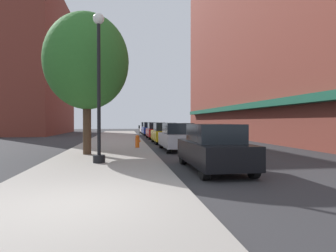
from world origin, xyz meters
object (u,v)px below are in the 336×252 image
at_px(parking_meter_near, 139,131).
at_px(car_red, 156,131).
at_px(fire_hydrant, 137,141).
at_px(car_black, 214,148).
at_px(car_yellow, 164,133).
at_px(car_blue, 150,129).
at_px(tree_near, 87,62).
at_px(car_silver, 177,137).
at_px(lamppost, 99,85).
at_px(car_white, 147,128).

relative_size(parking_meter_near, car_red, 0.30).
xyz_separation_m(fire_hydrant, car_black, (2.37, -8.10, 0.29)).
relative_size(car_yellow, car_blue, 1.00).
relative_size(fire_hydrant, tree_near, 0.11).
bearing_deg(fire_hydrant, parking_meter_near, 86.10).
relative_size(tree_near, car_silver, 1.63).
xyz_separation_m(lamppost, car_yellow, (4.15, 11.22, -2.39)).
distance_m(tree_near, car_red, 15.72).
bearing_deg(car_black, car_yellow, 90.89).
bearing_deg(car_yellow, tree_near, -119.89).
bearing_deg(lamppost, car_black, -22.71).
xyz_separation_m(fire_hydrant, car_white, (2.37, 24.19, 0.29)).
distance_m(car_blue, car_white, 5.70).
bearing_deg(lamppost, car_yellow, 69.69).
height_order(lamppost, car_red, lamppost).
bearing_deg(car_black, car_white, 90.89).
bearing_deg(car_red, parking_meter_near, -110.12).
bearing_deg(car_white, parking_meter_near, -97.15).
bearing_deg(tree_near, car_black, -43.94).
distance_m(fire_hydrant, car_blue, 18.64).
bearing_deg(car_yellow, car_blue, 91.73).
height_order(parking_meter_near, car_yellow, car_yellow).
distance_m(parking_meter_near, tree_near, 10.60).
xyz_separation_m(lamppost, fire_hydrant, (1.78, 6.36, -2.68)).
distance_m(lamppost, car_black, 5.10).
bearing_deg(fire_hydrant, lamppost, -105.65).
relative_size(fire_hydrant, car_red, 0.18).
xyz_separation_m(car_black, car_blue, (0.00, 26.59, 0.00)).
distance_m(fire_hydrant, car_red, 11.36).
distance_m(fire_hydrant, car_black, 8.44).
bearing_deg(car_silver, parking_meter_near, 106.33).
xyz_separation_m(lamppost, car_red, (4.15, 17.47, -2.39)).
relative_size(car_black, car_silver, 1.00).
xyz_separation_m(lamppost, car_black, (4.15, -1.74, -2.39)).
relative_size(fire_hydrant, car_white, 0.18).
xyz_separation_m(fire_hydrant, car_blue, (2.37, 18.49, 0.29)).
height_order(fire_hydrant, car_white, car_white).
distance_m(car_black, car_red, 19.21).
height_order(car_silver, car_white, same).
height_order(lamppost, car_black, lamppost).
bearing_deg(car_blue, car_white, 92.20).
height_order(fire_hydrant, car_blue, car_blue).
bearing_deg(car_black, parking_meter_near, 98.68).
distance_m(car_silver, car_blue, 19.39).
height_order(parking_meter_near, car_red, car_red).
xyz_separation_m(parking_meter_near, car_black, (1.95, -14.25, -0.14)).
distance_m(fire_hydrant, tree_near, 5.94).
relative_size(car_silver, car_blue, 1.00).
bearing_deg(car_red, car_blue, 91.36).
bearing_deg(lamppost, parking_meter_near, 80.03).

